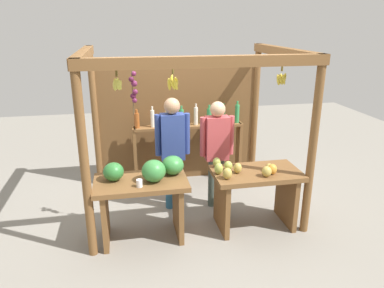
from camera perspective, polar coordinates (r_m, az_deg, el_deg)
ground_plane at (r=5.43m, az=-0.40°, el=-9.38°), size 12.00×12.00×0.00m
market_stall at (r=5.34m, az=-1.29°, el=5.32°), size 2.75×2.06×2.22m
fruit_counter_left at (r=4.42m, az=-7.45°, el=-6.86°), size 1.13×0.64×1.03m
fruit_counter_right at (r=4.71m, az=9.71°, el=-6.53°), size 1.12×0.64×0.92m
bottle_shelf_unit at (r=5.80m, az=-0.55°, el=1.15°), size 1.76×0.22×1.35m
vendor_man at (r=4.96m, az=-3.07°, el=-0.04°), size 0.48×0.22×1.61m
vendor_woman at (r=5.05m, az=3.93°, el=-0.25°), size 0.48×0.21×1.54m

